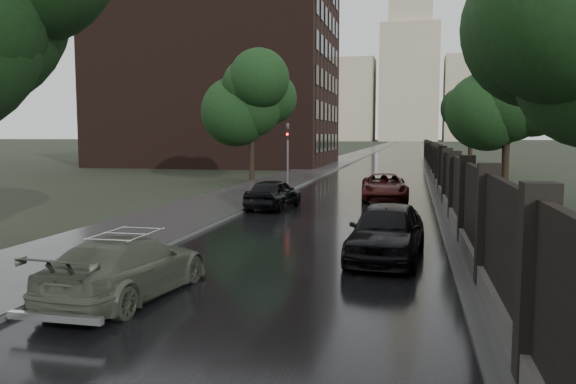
{
  "coord_description": "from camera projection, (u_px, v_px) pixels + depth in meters",
  "views": [
    {
      "loc": [
        3.01,
        -7.65,
        3.3
      ],
      "look_at": [
        -0.85,
        9.6,
        1.5
      ],
      "focal_mm": 35.0,
      "sensor_mm": 36.0,
      "label": 1
    }
  ],
  "objects": [
    {
      "name": "ground",
      "position": [
        204.0,
        356.0,
        8.41
      ],
      "size": [
        800.0,
        800.0,
        0.0
      ],
      "primitive_type": "plane",
      "color": "black",
      "rests_on": "ground"
    },
    {
      "name": "road",
      "position": [
        405.0,
        145.0,
        192.89
      ],
      "size": [
        8.0,
        420.0,
        0.02
      ],
      "primitive_type": "cube",
      "color": "black",
      "rests_on": "ground"
    },
    {
      "name": "sidewalk_left",
      "position": [
        387.0,
        144.0,
        194.18
      ],
      "size": [
        4.0,
        420.0,
        0.16
      ],
      "primitive_type": "cube",
      "color": "#2D2D2D",
      "rests_on": "ground"
    },
    {
      "name": "verge_right",
      "position": [
        421.0,
        145.0,
        191.69
      ],
      "size": [
        3.0,
        420.0,
        0.08
      ],
      "primitive_type": "cube",
      "color": "#2D2D2D",
      "rests_on": "ground"
    },
    {
      "name": "fence_right",
      "position": [
        437.0,
        169.0,
        38.4
      ],
      "size": [
        0.45,
        75.72,
        2.7
      ],
      "color": "#383533",
      "rests_on": "ground"
    },
    {
      "name": "tree_left_far",
      "position": [
        251.0,
        107.0,
        38.75
      ],
      "size": [
        4.25,
        4.25,
        7.39
      ],
      "color": "black",
      "rests_on": "ground"
    },
    {
      "name": "tree_right_b",
      "position": [
        508.0,
        101.0,
        27.65
      ],
      "size": [
        4.08,
        4.08,
        7.01
      ],
      "color": "black",
      "rests_on": "ground"
    },
    {
      "name": "tree_right_c",
      "position": [
        471.0,
        114.0,
        45.12
      ],
      "size": [
        4.08,
        4.08,
        7.01
      ],
      "color": "black",
      "rests_on": "ground"
    },
    {
      "name": "traffic_light",
      "position": [
        288.0,
        150.0,
        33.37
      ],
      "size": [
        0.16,
        0.32,
        4.0
      ],
      "color": "#59595E",
      "rests_on": "ground"
    },
    {
      "name": "brick_building",
      "position": [
        220.0,
        74.0,
        61.79
      ],
      "size": [
        24.0,
        18.0,
        20.0
      ],
      "primitive_type": "cube",
      "color": "black",
      "rests_on": "ground"
    },
    {
      "name": "stalinist_tower",
      "position": [
        409.0,
        68.0,
        295.81
      ],
      "size": [
        92.0,
        30.0,
        159.0
      ],
      "color": "tan",
      "rests_on": "ground"
    },
    {
      "name": "volga_sedan",
      "position": [
        127.0,
        267.0,
        11.37
      ],
      "size": [
        2.15,
        4.52,
        1.27
      ],
      "primitive_type": "imported",
      "rotation": [
        0.0,
        0.0,
        3.06
      ],
      "color": "#474E3F",
      "rests_on": "ground"
    },
    {
      "name": "hatchback_left",
      "position": [
        274.0,
        194.0,
        25.13
      ],
      "size": [
        2.05,
        4.16,
        1.36
      ],
      "primitive_type": "imported",
      "rotation": [
        0.0,
        0.0,
        3.03
      ],
      "color": "black",
      "rests_on": "ground"
    },
    {
      "name": "car_right_near",
      "position": [
        387.0,
        231.0,
        14.85
      ],
      "size": [
        2.15,
        4.62,
        1.53
      ],
      "primitive_type": "imported",
      "rotation": [
        0.0,
        0.0,
        -0.08
      ],
      "color": "black",
      "rests_on": "ground"
    },
    {
      "name": "car_right_far",
      "position": [
        384.0,
        187.0,
        28.41
      ],
      "size": [
        2.64,
        5.03,
        1.35
      ],
      "primitive_type": "imported",
      "rotation": [
        0.0,
        0.0,
        0.08
      ],
      "color": "#330C0B",
      "rests_on": "ground"
    }
  ]
}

